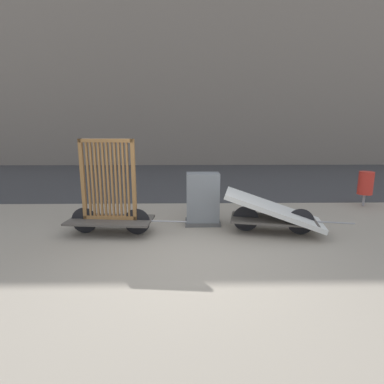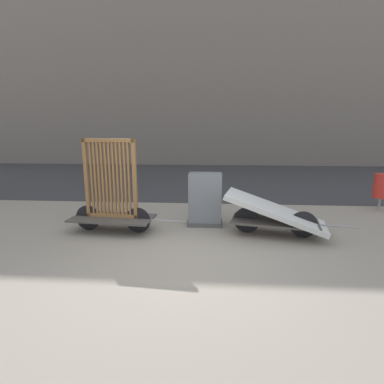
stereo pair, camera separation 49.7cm
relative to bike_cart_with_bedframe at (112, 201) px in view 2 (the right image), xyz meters
name	(u,v)px [view 2 (the right image)]	position (x,y,z in m)	size (l,w,h in m)	color
ground_plane	(186,261)	(1.62, -1.33, -0.63)	(60.00, 60.00, 0.00)	gray
road_strip	(203,178)	(1.62, 7.05, -0.63)	(56.00, 9.17, 0.01)	#38383A
building_facade	(207,64)	(1.62, 13.63, 5.31)	(48.00, 4.00, 11.88)	slate
bike_cart_with_bedframe	(112,201)	(0.00, 0.00, 0.00)	(2.38, 0.92, 1.88)	#4C4742
bike_cart_with_mattress	(275,214)	(3.25, 0.00, -0.21)	(2.53, 1.25, 0.84)	#4C4742
utility_cabinet	(205,201)	(1.86, 0.58, -0.11)	(0.76, 0.49, 1.14)	#4C4C4C
trash_bin	(382,186)	(6.35, 2.11, -0.01)	(0.38, 0.38, 0.94)	gray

